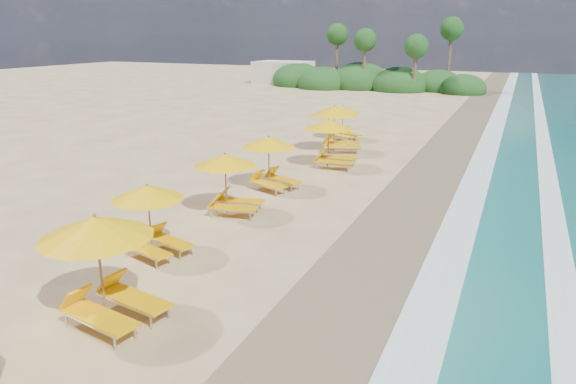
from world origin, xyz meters
TOP-DOWN VIEW (x-y plane):
  - ground at (0.00, 0.00)m, footprint 160.00×160.00m
  - wet_sand at (4.00, 0.00)m, footprint 4.00×160.00m
  - surf_foam at (6.70, 0.00)m, footprint 4.00×160.00m
  - station_2 at (-1.22, -7.41)m, footprint 3.09×2.94m
  - station_3 at (-2.64, -3.92)m, footprint 2.75×2.66m
  - station_4 at (-2.44, 0.30)m, footprint 2.75×2.62m
  - station_5 at (-2.41, 3.72)m, footprint 2.97×2.92m
  - station_6 at (-1.34, 8.35)m, footprint 2.75×2.58m
  - station_7 at (-2.22, 11.81)m, footprint 3.41×3.37m
  - station_8 at (-2.95, 15.26)m, footprint 2.81×2.81m
  - treeline at (-9.94, 45.51)m, footprint 25.80×8.80m
  - beach_building at (-22.00, 48.00)m, footprint 7.00×5.00m

SIDE VIEW (x-z plane):
  - ground at x=0.00m, z-range 0.00..0.00m
  - wet_sand at x=4.00m, z-range 0.00..0.01m
  - surf_foam at x=6.70m, z-range 0.02..0.03m
  - treeline at x=-9.94m, z-range -3.87..5.86m
  - station_8 at x=-2.95m, z-range 0.13..2.24m
  - station_3 at x=-2.64m, z-range 0.13..2.33m
  - station_4 at x=-2.44m, z-range 0.14..2.44m
  - station_5 at x=-2.41m, z-range 0.14..2.45m
  - station_6 at x=-1.34m, z-range 0.15..2.59m
  - beach_building at x=-22.00m, z-range 0.00..2.80m
  - station_2 at x=-1.22m, z-range 0.16..2.76m
  - station_7 at x=-2.22m, z-range 0.16..2.79m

